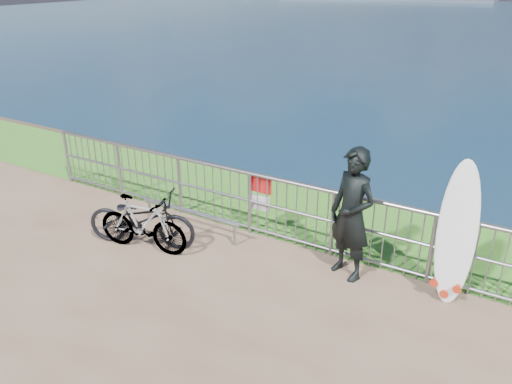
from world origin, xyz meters
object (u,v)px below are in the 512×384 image
Objects in this scene: bicycle_near at (141,219)px; bicycle_far at (142,224)px; surfer at (352,215)px; surfboard at (456,238)px.

bicycle_far is at bearing -151.49° from bicycle_near.
surfer is 3.38m from bicycle_near.
surfboard is at bearing -95.89° from bicycle_near.
bicycle_near is (-4.61, -1.06, -0.44)m from surfboard.
bicycle_near is at bearing -142.92° from surfer.
surfboard is at bearing -85.18° from bicycle_far.
bicycle_far is (-4.49, -1.18, -0.44)m from surfboard.
bicycle_far is (-3.10, -0.99, -0.52)m from surfer.
surfer is 1.10× the size of bicycle_near.
bicycle_near is 1.16× the size of bicycle_far.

